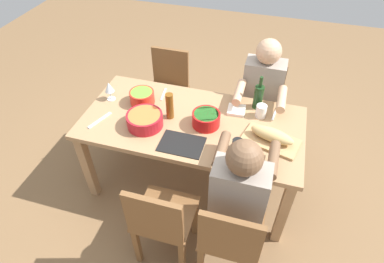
# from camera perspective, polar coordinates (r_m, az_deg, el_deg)

# --- Properties ---
(ground_plane) EXTENTS (8.00, 8.00, 0.00)m
(ground_plane) POSITION_cam_1_polar(r_m,az_deg,el_deg) (3.05, 0.00, -8.73)
(ground_plane) COLOR brown
(dining_table) EXTENTS (1.72, 0.86, 0.74)m
(dining_table) POSITION_cam_1_polar(r_m,az_deg,el_deg) (2.57, 0.00, 0.35)
(dining_table) COLOR #A87F56
(dining_table) RESTS_ON ground_plane
(chair_near_right) EXTENTS (0.40, 0.40, 0.85)m
(chair_near_right) POSITION_cam_1_polar(r_m,az_deg,el_deg) (2.18, 6.84, -18.30)
(chair_near_right) COLOR brown
(chair_near_right) RESTS_ON ground_plane
(diner_near_right) EXTENTS (0.41, 0.53, 1.20)m
(diner_near_right) POSITION_cam_1_polar(r_m,az_deg,el_deg) (2.10, 8.30, -11.18)
(diner_near_right) COLOR #2D2D38
(diner_near_right) RESTS_ON ground_plane
(chair_far_left) EXTENTS (0.40, 0.40, 0.85)m
(chair_far_left) POSITION_cam_1_polar(r_m,az_deg,el_deg) (3.35, -4.27, 8.07)
(chair_far_left) COLOR brown
(chair_far_left) RESTS_ON ground_plane
(chair_near_center) EXTENTS (0.40, 0.40, 0.85)m
(chair_near_center) POSITION_cam_1_polar(r_m,az_deg,el_deg) (2.24, -5.52, -15.40)
(chair_near_center) COLOR brown
(chair_near_center) RESTS_ON ground_plane
(chair_far_right) EXTENTS (0.40, 0.40, 0.85)m
(chair_far_right) POSITION_cam_1_polar(r_m,az_deg,el_deg) (3.20, 12.02, 5.24)
(chair_far_right) COLOR brown
(chair_far_right) RESTS_ON ground_plane
(diner_far_right) EXTENTS (0.41, 0.53, 1.20)m
(diner_far_right) POSITION_cam_1_polar(r_m,az_deg,el_deg) (2.92, 12.16, 6.48)
(diner_far_right) COLOR #2D2D38
(diner_far_right) RESTS_ON ground_plane
(serving_bowl_fruit) EXTENTS (0.28, 0.28, 0.11)m
(serving_bowl_fruit) POSITION_cam_1_polar(r_m,az_deg,el_deg) (2.46, -8.40, 2.16)
(serving_bowl_fruit) COLOR #B21923
(serving_bowl_fruit) RESTS_ON dining_table
(serving_bowl_greens) EXTENTS (0.21, 0.21, 0.11)m
(serving_bowl_greens) POSITION_cam_1_polar(r_m,az_deg,el_deg) (2.44, 2.52, 2.34)
(serving_bowl_greens) COLOR red
(serving_bowl_greens) RESTS_ON dining_table
(serving_bowl_salad) EXTENTS (0.20, 0.20, 0.11)m
(serving_bowl_salad) POSITION_cam_1_polar(r_m,az_deg,el_deg) (2.69, -8.87, 6.15)
(serving_bowl_salad) COLOR red
(serving_bowl_salad) RESTS_ON dining_table
(cutting_board) EXTENTS (0.44, 0.32, 0.02)m
(cutting_board) POSITION_cam_1_polar(r_m,az_deg,el_deg) (2.40, 13.81, -1.55)
(cutting_board) COLOR tan
(cutting_board) RESTS_ON dining_table
(bread_loaf) EXTENTS (0.34, 0.19, 0.09)m
(bread_loaf) POSITION_cam_1_polar(r_m,az_deg,el_deg) (2.37, 14.02, -0.60)
(bread_loaf) COLOR tan
(bread_loaf) RESTS_ON cutting_board
(wine_bottle) EXTENTS (0.08, 0.08, 0.29)m
(wine_bottle) POSITION_cam_1_polar(r_m,az_deg,el_deg) (2.63, 11.72, 6.14)
(wine_bottle) COLOR #193819
(wine_bottle) RESTS_ON dining_table
(beer_bottle) EXTENTS (0.06, 0.06, 0.22)m
(beer_bottle) POSITION_cam_1_polar(r_m,az_deg,el_deg) (2.48, -4.01, 4.48)
(beer_bottle) COLOR brown
(beer_bottle) RESTS_ON dining_table
(wine_glass) EXTENTS (0.08, 0.08, 0.17)m
(wine_glass) POSITION_cam_1_polar(r_m,az_deg,el_deg) (2.75, -14.51, 7.52)
(wine_glass) COLOR silver
(wine_glass) RESTS_ON dining_table
(cup_near_right) EXTENTS (0.08, 0.08, 0.09)m
(cup_near_right) POSITION_cam_1_polar(r_m,az_deg,el_deg) (2.28, 8.07, -2.39)
(cup_near_right) COLOR black
(cup_near_right) RESTS_ON dining_table
(fork_far_left) EXTENTS (0.03, 0.17, 0.01)m
(fork_far_left) POSITION_cam_1_polar(r_m,az_deg,el_deg) (2.79, -5.09, 6.62)
(fork_far_left) COLOR silver
(fork_far_left) RESTS_ON dining_table
(placemat_near_center) EXTENTS (0.32, 0.23, 0.01)m
(placemat_near_center) POSITION_cam_1_polar(r_m,az_deg,el_deg) (2.32, -1.84, -2.24)
(placemat_near_center) COLOR black
(placemat_near_center) RESTS_ON dining_table
(cup_far_right) EXTENTS (0.08, 0.08, 0.10)m
(cup_far_right) POSITION_cam_1_polar(r_m,az_deg,el_deg) (2.58, 12.17, 3.58)
(cup_far_right) COLOR white
(cup_far_right) RESTS_ON dining_table
(fork_far_right) EXTENTS (0.04, 0.17, 0.01)m
(fork_far_right) POSITION_cam_1_polar(r_m,az_deg,el_deg) (2.66, 14.49, 3.09)
(fork_far_right) COLOR silver
(fork_far_right) RESTS_ON dining_table
(carving_knife) EXTENTS (0.10, 0.22, 0.01)m
(carving_knife) POSITION_cam_1_polar(r_m,az_deg,el_deg) (2.61, -16.06, 1.96)
(carving_knife) COLOR silver
(carving_knife) RESTS_ON dining_table
(napkin_stack) EXTENTS (0.15, 0.15, 0.02)m
(napkin_stack) POSITION_cam_1_polar(r_m,az_deg,el_deg) (2.62, 7.89, 3.81)
(napkin_stack) COLOR white
(napkin_stack) RESTS_ON dining_table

